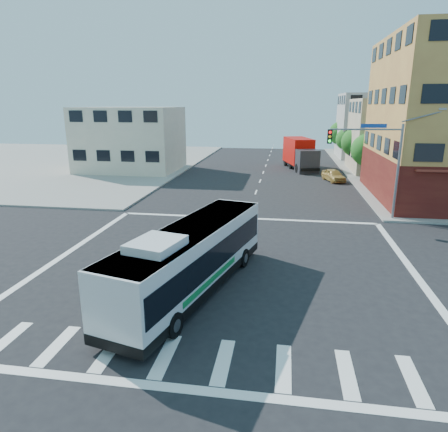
# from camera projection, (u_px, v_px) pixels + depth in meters

# --- Properties ---
(ground) EXTENTS (120.00, 120.00, 0.00)m
(ground) POSITION_uv_depth(u_px,v_px,m) (228.00, 267.00, 21.08)
(ground) COLOR black
(ground) RESTS_ON ground
(sidewalk_nw) EXTENTS (50.00, 50.00, 0.15)m
(sidewalk_nw) POSITION_uv_depth(u_px,v_px,m) (30.00, 162.00, 59.56)
(sidewalk_nw) COLOR gray
(sidewalk_nw) RESTS_ON ground
(building_east_near) EXTENTS (12.06, 10.06, 9.00)m
(building_east_near) POSITION_uv_depth(u_px,v_px,m) (402.00, 136.00, 49.69)
(building_east_near) COLOR #C3B395
(building_east_near) RESTS_ON ground
(building_east_far) EXTENTS (12.06, 10.06, 10.00)m
(building_east_far) POSITION_uv_depth(u_px,v_px,m) (378.00, 126.00, 62.88)
(building_east_far) COLOR #ADADA8
(building_east_far) RESTS_ON ground
(building_west) EXTENTS (12.06, 10.06, 8.00)m
(building_west) POSITION_uv_depth(u_px,v_px,m) (131.00, 139.00, 51.06)
(building_west) COLOR beige
(building_west) RESTS_ON ground
(signal_mast_ne) EXTENTS (7.91, 1.13, 8.07)m
(signal_mast_ne) POSITION_uv_depth(u_px,v_px,m) (375.00, 153.00, 28.50)
(signal_mast_ne) COLOR slate
(signal_mast_ne) RESTS_ON ground
(street_tree_a) EXTENTS (3.60, 3.60, 5.53)m
(street_tree_a) POSITION_uv_depth(u_px,v_px,m) (368.00, 148.00, 44.93)
(street_tree_a) COLOR #351E13
(street_tree_a) RESTS_ON ground
(street_tree_b) EXTENTS (3.80, 3.80, 5.79)m
(street_tree_b) POSITION_uv_depth(u_px,v_px,m) (357.00, 140.00, 52.49)
(street_tree_b) COLOR #351E13
(street_tree_b) RESTS_ON ground
(street_tree_c) EXTENTS (3.40, 3.40, 5.29)m
(street_tree_c) POSITION_uv_depth(u_px,v_px,m) (348.00, 138.00, 60.19)
(street_tree_c) COLOR #351E13
(street_tree_c) RESTS_ON ground
(street_tree_d) EXTENTS (4.00, 4.00, 6.03)m
(street_tree_d) POSITION_uv_depth(u_px,v_px,m) (342.00, 132.00, 67.69)
(street_tree_d) COLOR #351E13
(street_tree_d) RESTS_ON ground
(transit_bus) EXTENTS (5.18, 11.61, 3.37)m
(transit_bus) POSITION_uv_depth(u_px,v_px,m) (192.00, 258.00, 17.93)
(transit_bus) COLOR black
(transit_bus) RESTS_ON ground
(box_truck) EXTENTS (4.68, 9.22, 3.99)m
(box_truck) POSITION_uv_depth(u_px,v_px,m) (300.00, 154.00, 52.87)
(box_truck) COLOR #2A292E
(box_truck) RESTS_ON ground
(parked_car) EXTENTS (2.69, 4.26, 1.35)m
(parked_car) POSITION_uv_depth(u_px,v_px,m) (334.00, 175.00, 44.65)
(parked_car) COLOR #BE9845
(parked_car) RESTS_ON ground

